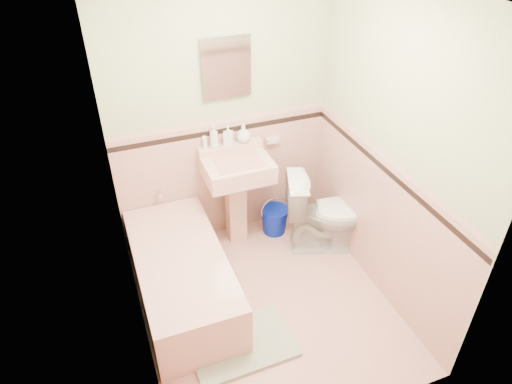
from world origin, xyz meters
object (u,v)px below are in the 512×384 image
object	(u,v)px
bathtub	(182,278)
shoe	(222,342)
soap_bottle_right	(243,133)
bucket	(274,220)
medicine_cabinet	(226,67)
sink	(238,203)
soap_bottle_mid	(228,135)
soap_bottle_left	(214,136)
toilet	(327,213)

from	to	relation	value
bathtub	shoe	distance (m)	0.64
soap_bottle_right	bucket	xyz separation A→B (m)	(0.26, -0.16, -0.95)
soap_bottle_right	medicine_cabinet	bearing A→B (deg)	167.08
bucket	sink	bearing A→B (deg)	-177.46
soap_bottle_mid	bucket	size ratio (longest dim) A/B	0.67
soap_bottle_right	shoe	size ratio (longest dim) A/B	1.17
sink	soap_bottle_right	size ratio (longest dim) A/B	5.55
soap_bottle_right	bucket	distance (m)	0.99
bathtub	soap_bottle_left	world-z (taller)	soap_bottle_left
soap_bottle_mid	toilet	distance (m)	1.17
medicine_cabinet	toilet	bearing A→B (deg)	-36.38
sink	shoe	bearing A→B (deg)	-115.06
bathtub	bucket	size ratio (longest dim) A/B	5.46
medicine_cabinet	soap_bottle_mid	size ratio (longest dim) A/B	2.48
medicine_cabinet	soap_bottle_mid	distance (m)	0.61
bucket	soap_bottle_mid	bearing A→B (deg)	157.86
soap_bottle_mid	medicine_cabinet	bearing A→B (deg)	64.76
sink	soap_bottle_left	world-z (taller)	soap_bottle_left
soap_bottle_mid	toilet	world-z (taller)	soap_bottle_mid
sink	bucket	bearing A→B (deg)	2.54
medicine_cabinet	soap_bottle_mid	world-z (taller)	medicine_cabinet
bucket	shoe	size ratio (longest dim) A/B	1.90
sink	medicine_cabinet	xyz separation A→B (m)	(0.00, 0.21, 1.23)
soap_bottle_mid	soap_bottle_right	xyz separation A→B (m)	(0.14, 0.00, -0.01)
toilet	shoe	bearing A→B (deg)	140.59
bucket	shoe	xyz separation A→B (m)	(-0.92, -1.15, -0.08)
bathtub	soap_bottle_right	world-z (taller)	soap_bottle_right
soap_bottle_right	bucket	size ratio (longest dim) A/B	0.61
soap_bottle_left	shoe	bearing A→B (deg)	-106.31
sink	soap_bottle_mid	xyz separation A→B (m)	(-0.01, 0.18, 0.62)
soap_bottle_mid	soap_bottle_right	bearing A→B (deg)	0.00
bathtub	medicine_cabinet	world-z (taller)	medicine_cabinet
soap_bottle_left	bucket	world-z (taller)	soap_bottle_left
sink	bathtub	bearing A→B (deg)	-142.07
bathtub	toilet	distance (m)	1.46
bathtub	sink	bearing A→B (deg)	37.93
shoe	medicine_cabinet	bearing A→B (deg)	73.61
medicine_cabinet	shoe	xyz separation A→B (m)	(-0.53, -1.34, -1.64)
soap_bottle_left	soap_bottle_right	size ratio (longest dim) A/B	1.25
toilet	soap_bottle_right	bearing A→B (deg)	69.31
soap_bottle_left	soap_bottle_right	distance (m)	0.28
soap_bottle_left	bucket	size ratio (longest dim) A/B	0.77
bucket	shoe	distance (m)	1.47
soap_bottle_mid	soap_bottle_right	world-z (taller)	soap_bottle_mid
shoe	bathtub	bearing A→B (deg)	109.17
soap_bottle_mid	soap_bottle_right	distance (m)	0.15
sink	bucket	size ratio (longest dim) A/B	3.40
toilet	shoe	world-z (taller)	toilet
soap_bottle_left	shoe	size ratio (longest dim) A/B	1.46
soap_bottle_left	bathtub	bearing A→B (deg)	-126.97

